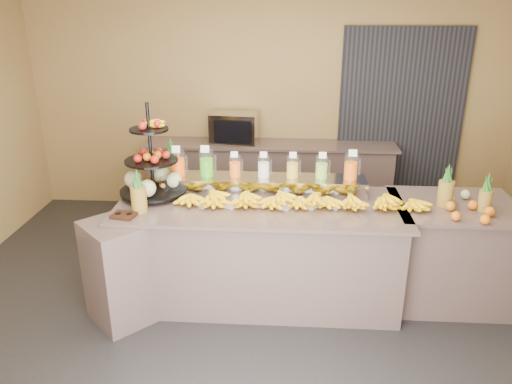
# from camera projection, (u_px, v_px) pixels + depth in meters

# --- Properties ---
(ground) EXTENTS (6.00, 6.00, 0.00)m
(ground) POSITION_uv_depth(u_px,v_px,m) (258.00, 315.00, 4.39)
(ground) COLOR black
(ground) RESTS_ON ground
(room_envelope) EXTENTS (6.04, 5.02, 2.82)m
(room_envelope) POSITION_uv_depth(u_px,v_px,m) (285.00, 85.00, 4.42)
(room_envelope) COLOR olive
(room_envelope) RESTS_ON ground
(buffet_counter) EXTENTS (2.75, 1.25, 0.93)m
(buffet_counter) POSITION_uv_depth(u_px,v_px,m) (247.00, 253.00, 4.47)
(buffet_counter) COLOR #856860
(buffet_counter) RESTS_ON ground
(right_counter) EXTENTS (1.08, 0.88, 0.93)m
(right_counter) POSITION_uv_depth(u_px,v_px,m) (449.00, 252.00, 4.49)
(right_counter) COLOR #856860
(right_counter) RESTS_ON ground
(back_ledge) EXTENTS (3.10, 0.55, 0.93)m
(back_ledge) POSITION_uv_depth(u_px,v_px,m) (269.00, 179.00, 6.31)
(back_ledge) COLOR #856860
(back_ledge) RESTS_ON ground
(pitcher_tray) EXTENTS (1.85, 0.30, 0.15)m
(pitcher_tray) POSITION_uv_depth(u_px,v_px,m) (264.00, 185.00, 4.56)
(pitcher_tray) COLOR gray
(pitcher_tray) RESTS_ON buffet_counter
(juice_pitcher_orange_a) EXTENTS (0.13, 0.13, 0.31)m
(juice_pitcher_orange_a) POSITION_uv_depth(u_px,v_px,m) (178.00, 164.00, 4.54)
(juice_pitcher_orange_a) COLOR silver
(juice_pitcher_orange_a) RESTS_ON pitcher_tray
(juice_pitcher_green) EXTENTS (0.13, 0.14, 0.32)m
(juice_pitcher_green) POSITION_uv_depth(u_px,v_px,m) (207.00, 165.00, 4.53)
(juice_pitcher_green) COLOR silver
(juice_pitcher_green) RESTS_ON pitcher_tray
(juice_pitcher_orange_b) EXTENTS (0.11, 0.11, 0.26)m
(juice_pitcher_orange_b) POSITION_uv_depth(u_px,v_px,m) (235.00, 167.00, 4.52)
(juice_pitcher_orange_b) COLOR silver
(juice_pitcher_orange_b) RESTS_ON pitcher_tray
(juice_pitcher_milk) EXTENTS (0.11, 0.11, 0.26)m
(juice_pitcher_milk) POSITION_uv_depth(u_px,v_px,m) (264.00, 168.00, 4.50)
(juice_pitcher_milk) COLOR silver
(juice_pitcher_milk) RESTS_ON pitcher_tray
(juice_pitcher_lemon) EXTENTS (0.11, 0.11, 0.27)m
(juice_pitcher_lemon) POSITION_uv_depth(u_px,v_px,m) (293.00, 168.00, 4.48)
(juice_pitcher_lemon) COLOR silver
(juice_pitcher_lemon) RESTS_ON pitcher_tray
(juice_pitcher_lime) EXTENTS (0.11, 0.12, 0.27)m
(juice_pitcher_lime) POSITION_uv_depth(u_px,v_px,m) (322.00, 169.00, 4.47)
(juice_pitcher_lime) COLOR silver
(juice_pitcher_lime) RESTS_ON pitcher_tray
(juice_pitcher_orange_c) EXTENTS (0.12, 0.13, 0.30)m
(juice_pitcher_orange_c) POSITION_uv_depth(u_px,v_px,m) (351.00, 168.00, 4.45)
(juice_pitcher_orange_c) COLOR silver
(juice_pitcher_orange_c) RESTS_ON pitcher_tray
(banana_heap) EXTENTS (2.13, 0.19, 0.18)m
(banana_heap) POSITION_uv_depth(u_px,v_px,m) (299.00, 198.00, 4.26)
(banana_heap) COLOR yellow
(banana_heap) RESTS_ON buffet_counter
(fruit_stand) EXTENTS (0.74, 0.74, 0.85)m
(fruit_stand) POSITION_uv_depth(u_px,v_px,m) (157.00, 173.00, 4.44)
(fruit_stand) COLOR black
(fruit_stand) RESTS_ON buffet_counter
(condiment_caddy) EXTENTS (0.21, 0.17, 0.03)m
(condiment_caddy) POSITION_uv_depth(u_px,v_px,m) (124.00, 215.00, 4.07)
(condiment_caddy) COLOR black
(condiment_caddy) RESTS_ON buffet_counter
(pineapple_left_a) EXTENTS (0.13, 0.13, 0.38)m
(pineapple_left_a) POSITION_uv_depth(u_px,v_px,m) (139.00, 196.00, 4.13)
(pineapple_left_a) COLOR brown
(pineapple_left_a) RESTS_ON buffet_counter
(pineapple_left_b) EXTENTS (0.16, 0.16, 0.46)m
(pineapple_left_b) POSITION_uv_depth(u_px,v_px,m) (172.00, 166.00, 4.75)
(pineapple_left_b) COLOR brown
(pineapple_left_b) RESTS_ON buffet_counter
(right_fruit_pile) EXTENTS (0.42, 0.40, 0.22)m
(right_fruit_pile) POSITION_uv_depth(u_px,v_px,m) (466.00, 204.00, 4.14)
(right_fruit_pile) COLOR brown
(right_fruit_pile) RESTS_ON right_counter
(oven_warmer) EXTENTS (0.59, 0.44, 0.37)m
(oven_warmer) POSITION_uv_depth(u_px,v_px,m) (234.00, 128.00, 6.10)
(oven_warmer) COLOR gray
(oven_warmer) RESTS_ON back_ledge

